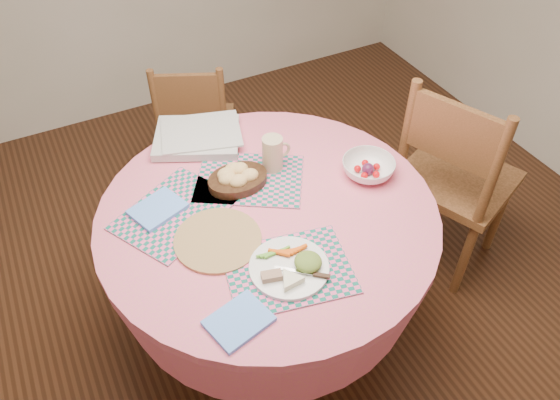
{
  "coord_description": "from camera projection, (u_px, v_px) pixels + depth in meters",
  "views": [
    {
      "loc": [
        -0.6,
        -1.26,
        2.14
      ],
      "look_at": [
        0.05,
        0.0,
        0.78
      ],
      "focal_mm": 35.0,
      "sensor_mm": 36.0,
      "label": 1
    }
  ],
  "objects": [
    {
      "name": "napkin_near",
      "position": [
        239.0,
        321.0,
        1.62
      ],
      "size": [
        0.21,
        0.18,
        0.01
      ],
      "primitive_type": "cube",
      "rotation": [
        0.0,
        0.0,
        0.25
      ],
      "color": "#6299FC",
      "rests_on": "dining_table"
    },
    {
      "name": "wicker_trivet",
      "position": [
        218.0,
        240.0,
        1.86
      ],
      "size": [
        0.3,
        0.3,
        0.01
      ],
      "primitive_type": "cylinder",
      "color": "olive",
      "rests_on": "dining_table"
    },
    {
      "name": "newspaper_stack",
      "position": [
        198.0,
        136.0,
        2.24
      ],
      "size": [
        0.42,
        0.39,
        0.04
      ],
      "rotation": [
        0.0,
        0.0,
        -0.44
      ],
      "color": "silver",
      "rests_on": "dining_table"
    },
    {
      "name": "dinner_plate",
      "position": [
        292.0,
        266.0,
        1.75
      ],
      "size": [
        0.26,
        0.26,
        0.05
      ],
      "rotation": [
        0.0,
        0.0,
        -0.25
      ],
      "color": "white",
      "rests_on": "placemat_front"
    },
    {
      "name": "bread_bowl",
      "position": [
        237.0,
        177.0,
        2.04
      ],
      "size": [
        0.23,
        0.23,
        0.08
      ],
      "color": "black",
      "rests_on": "placemat_back"
    },
    {
      "name": "ground",
      "position": [
        270.0,
        327.0,
        2.49
      ],
      "size": [
        4.0,
        4.0,
        0.0
      ],
      "primitive_type": "plane",
      "color": "#331C0F",
      "rests_on": "ground"
    },
    {
      "name": "chair_back",
      "position": [
        196.0,
        125.0,
        2.86
      ],
      "size": [
        0.51,
        0.5,
        0.84
      ],
      "rotation": [
        0.0,
        0.0,
        2.71
      ],
      "color": "brown",
      "rests_on": "ground"
    },
    {
      "name": "placemat_back",
      "position": [
        250.0,
        179.0,
        2.09
      ],
      "size": [
        0.5,
        0.46,
        0.01
      ],
      "primitive_type": "cube",
      "rotation": [
        0.0,
        0.0,
        -0.55
      ],
      "color": "#116455",
      "rests_on": "dining_table"
    },
    {
      "name": "latte_mug",
      "position": [
        273.0,
        153.0,
        2.08
      ],
      "size": [
        0.12,
        0.08,
        0.14
      ],
      "color": "tan",
      "rests_on": "placemat_back"
    },
    {
      "name": "chair_right",
      "position": [
        453.0,
        178.0,
        2.43
      ],
      "size": [
        0.6,
        0.61,
        1.02
      ],
      "rotation": [
        0.0,
        0.0,
        1.97
      ],
      "color": "brown",
      "rests_on": "ground"
    },
    {
      "name": "dining_table",
      "position": [
        268.0,
        246.0,
        2.1
      ],
      "size": [
        1.24,
        1.24,
        0.75
      ],
      "color": "#E86C77",
      "rests_on": "ground"
    },
    {
      "name": "fruit_bowl",
      "position": [
        368.0,
        168.0,
        2.09
      ],
      "size": [
        0.24,
        0.24,
        0.06
      ],
      "rotation": [
        0.0,
        0.0,
        0.2
      ],
      "color": "white",
      "rests_on": "dining_table"
    },
    {
      "name": "placemat_left",
      "position": [
        175.0,
        212.0,
        1.96
      ],
      "size": [
        0.49,
        0.46,
        0.01
      ],
      "primitive_type": "cube",
      "rotation": [
        0.0,
        0.0,
        0.5
      ],
      "color": "#116455",
      "rests_on": "dining_table"
    },
    {
      "name": "napkin_far",
      "position": [
        158.0,
        209.0,
        1.95
      ],
      "size": [
        0.22,
        0.19,
        0.01
      ],
      "primitive_type": "cube",
      "rotation": [
        0.0,
        0.0,
        0.35
      ],
      "color": "#6299FC",
      "rests_on": "placemat_left"
    },
    {
      "name": "placemat_front",
      "position": [
        289.0,
        270.0,
        1.76
      ],
      "size": [
        0.45,
        0.37,
        0.01
      ],
      "primitive_type": "cube",
      "rotation": [
        0.0,
        0.0,
        -0.2
      ],
      "color": "#116455",
      "rests_on": "dining_table"
    }
  ]
}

